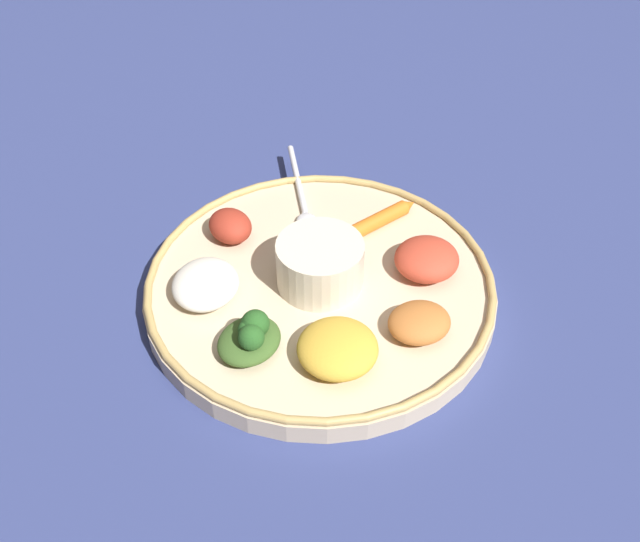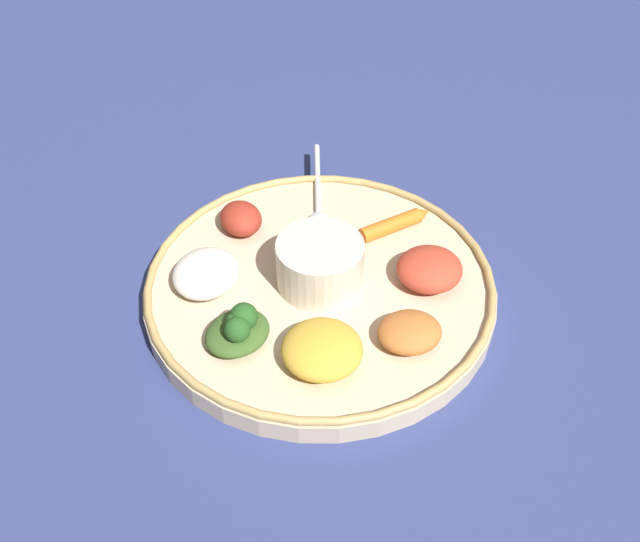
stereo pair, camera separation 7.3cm
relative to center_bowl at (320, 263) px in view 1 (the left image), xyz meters
name	(u,v)px [view 1 (the left image)]	position (x,y,z in m)	size (l,w,h in m)	color
ground_plane	(320,297)	(0.00, 0.00, -0.05)	(2.40, 2.40, 0.00)	navy
platter	(320,290)	(0.00, 0.00, -0.04)	(0.35, 0.35, 0.02)	#C6B293
platter_rim	(320,280)	(0.00, 0.00, -0.02)	(0.35, 0.35, 0.01)	tan
center_bowl	(320,263)	(0.00, 0.00, 0.00)	(0.09, 0.09, 0.05)	beige
spoon	(303,202)	(-0.13, -0.02, -0.02)	(0.16, 0.04, 0.01)	silver
greens_pile	(250,337)	(0.09, -0.07, -0.01)	(0.08, 0.08, 0.04)	#385623
carrot_near_spoon	(384,218)	(-0.09, 0.07, -0.02)	(0.06, 0.08, 0.02)	orange
mound_rice_white	(205,284)	(0.01, -0.11, -0.01)	(0.07, 0.06, 0.03)	silver
mound_chickpea	(419,323)	(0.07, 0.09, -0.01)	(0.06, 0.05, 0.03)	#B2662D
mound_beet	(230,226)	(-0.07, -0.09, -0.01)	(0.05, 0.04, 0.03)	maroon
mound_lentil_yellow	(338,348)	(0.10, 0.01, -0.01)	(0.07, 0.07, 0.03)	gold
mound_berbere_red	(427,259)	(-0.01, 0.11, -0.01)	(0.06, 0.07, 0.03)	#B73D28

